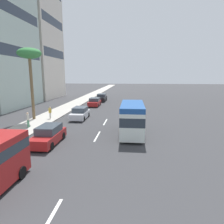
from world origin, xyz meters
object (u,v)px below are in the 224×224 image
Objects in this scene: pedestrian_mid_block at (50,112)px; palm_tree at (29,56)px; car_sixth at (49,135)px; car_lead at (102,98)px; car_fourth at (80,113)px; minibus_second at (132,118)px; car_fifth at (95,102)px; pedestrian_by_tree at (28,119)px.

palm_tree reaches higher than pedestrian_mid_block.
palm_tree is at bearing -146.30° from car_sixth.
car_lead is 0.53× the size of palm_tree.
car_sixth is (-27.90, 0.29, -0.04)m from car_lead.
car_sixth is at bearing -0.82° from car_fourth.
car_sixth is (-3.29, 7.07, -0.95)m from minibus_second.
car_lead is 7.04m from car_fifth.
palm_tree reaches higher than minibus_second.
pedestrian_mid_block is at bearing -79.43° from palm_tree.
pedestrian_mid_block reaches higher than car_lead.
car_lead is 25.54m from minibus_second.
car_fifth is at bearing -2.21° from car_lead.
car_fourth is at bearing -77.55° from palm_tree.
pedestrian_mid_block reaches higher than car_fifth.
palm_tree is (-0.38, 2.05, 7.06)m from pedestrian_mid_block.
palm_tree is at bearing 144.54° from pedestrian_mid_block.
car_fourth reaches higher than car_fifth.
car_lead is 2.84× the size of pedestrian_by_tree.
car_fifth is (-7.03, 0.27, -0.05)m from car_lead.
pedestrian_mid_block is (8.91, 3.63, 0.26)m from car_sixth.
minibus_second is at bearing 41.85° from pedestrian_by_tree.
car_fourth is 9.82m from car_sixth.
car_sixth is 6.10m from pedestrian_by_tree.
car_fifth is at bearing 21.86° from minibus_second.
pedestrian_by_tree reaches higher than pedestrian_mid_block.
car_sixth is (-9.82, 0.14, -0.00)m from car_fourth.
car_fifth is 17.01m from pedestrian_by_tree.
car_lead is 21.54m from palm_tree.
pedestrian_mid_block is (-0.90, 3.77, 0.26)m from car_fourth.
car_lead reaches higher than car_fourth.
car_fifth is 12.50m from pedestrian_mid_block.
car_fourth is 1.01× the size of car_fifth.
pedestrian_by_tree reaches higher than car_lead.
minibus_second is 7.86m from car_sixth.
car_lead is 27.90m from car_sixth.
car_fifth is 0.48× the size of palm_tree.
car_sixth is at bearing 1.26° from pedestrian_by_tree.
car_lead is 1.11× the size of car_fourth.
car_fourth is at bearing -32.57° from pedestrian_mid_block.
car_fourth reaches higher than car_sixth.
minibus_second reaches higher than pedestrian_mid_block.
car_sixth is at bearing -113.86° from pedestrian_mid_block.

